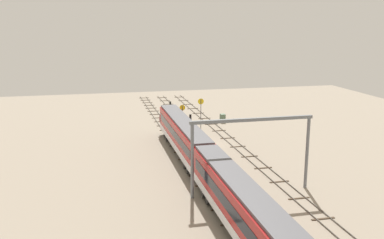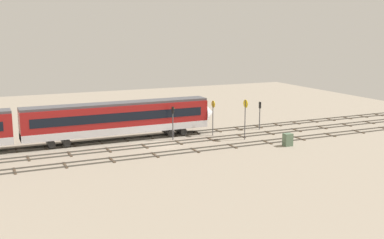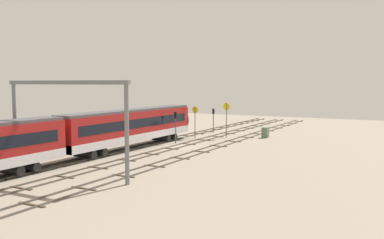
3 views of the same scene
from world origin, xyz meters
name	(u,v)px [view 1 (image 1 of 3)]	position (x,y,z in m)	size (l,w,h in m)	color
ground_plane	(205,144)	(0.00, 0.00, 0.00)	(106.48, 106.48, 0.00)	gray
track_near_foreground	(233,142)	(0.00, -4.41, 0.07)	(90.48, 2.40, 0.16)	#59544C
track_second_near	(205,144)	(0.00, 0.00, 0.07)	(90.48, 2.40, 0.16)	#59544C
track_with_train	(177,146)	(0.00, 4.41, 0.06)	(90.48, 2.40, 0.16)	#59544C
train	(204,162)	(-16.04, 4.41, 2.66)	(50.40, 3.24, 4.80)	maroon
overhead_gantry	(252,140)	(-19.83, 0.06, 6.09)	(0.40, 13.84, 8.47)	slate
speed_sign_near_foreground	(182,114)	(8.10, 1.95, 3.15)	(0.14, 0.96, 4.77)	#4C4C51
speed_sign_mid_trackside	(201,108)	(10.76, -1.95, 3.53)	(0.14, 1.07, 5.26)	#4C4C51
signal_light_trackside_approach	(170,109)	(15.91, 2.65, 2.64)	(0.31, 0.32, 3.99)	#4C4C51
signal_light_trackside_departure	(190,124)	(2.27, 1.88, 2.85)	(0.31, 0.32, 4.34)	#4C4C51
relay_cabinet	(223,118)	(13.88, -7.00, 0.78)	(1.07, 0.87, 1.55)	#597259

